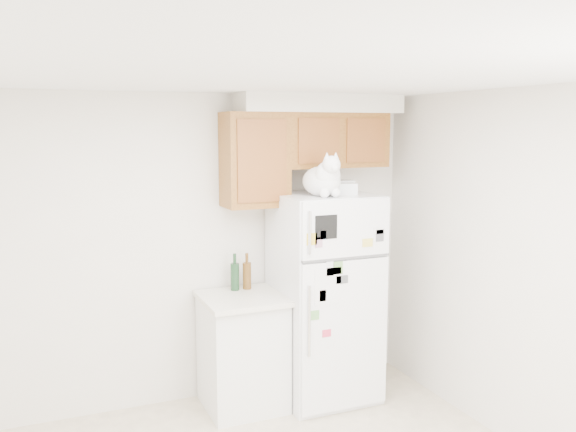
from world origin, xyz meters
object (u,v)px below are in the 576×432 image
refrigerator (325,297)px  storage_box_back (342,186)px  cat (324,179)px  storage_box_front (348,189)px  bottle_amber (247,271)px  base_counter (243,351)px  bottle_green (235,272)px

refrigerator → storage_box_back: size_ratio=9.44×
cat → storage_box_front: (0.23, 0.04, -0.09)m
storage_box_back → storage_box_front: size_ratio=1.20×
storage_box_back → bottle_amber: 1.05m
storage_box_back → storage_box_front: 0.17m
refrigerator → storage_box_front: (0.16, -0.08, 0.89)m
storage_box_back → cat: bearing=-136.1°
base_counter → storage_box_front: 1.54m
cat → storage_box_back: bearing=36.8°
refrigerator → bottle_amber: 0.67m
base_counter → bottle_green: 0.63m
base_counter → storage_box_back: 1.56m
storage_box_front → base_counter: bearing=-168.4°
storage_box_front → refrigerator: bearing=173.8°
refrigerator → storage_box_front: bearing=-28.3°
storage_box_back → bottle_amber: (-0.78, 0.17, -0.68)m
storage_box_front → storage_box_back: bearing=99.1°
storage_box_front → bottle_amber: size_ratio=0.50×
refrigerator → storage_box_back: (0.19, 0.08, 0.90)m
refrigerator → bottle_amber: bearing=157.3°
storage_box_back → bottle_green: storage_box_back is taller
refrigerator → storage_box_front: storage_box_front is taller
refrigerator → base_counter: size_ratio=1.85×
refrigerator → base_counter: refrigerator is taller
storage_box_front → bottle_amber: storage_box_front is taller
base_counter → bottle_amber: 0.64m
refrigerator → base_counter: 0.79m
base_counter → bottle_amber: size_ratio=3.08×
bottle_green → bottle_amber: (0.10, -0.00, -0.00)m
storage_box_back → bottle_green: size_ratio=0.59×
base_counter → storage_box_back: storage_box_back is taller
cat → refrigerator: bearing=58.4°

